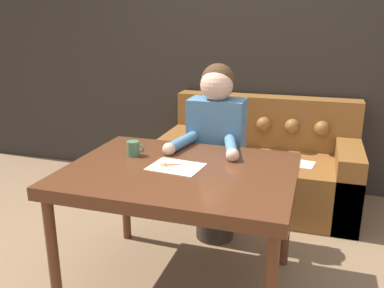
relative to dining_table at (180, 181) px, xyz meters
The scene contains 7 objects.
wall_back 1.92m from the dining_table, 86.98° to the left, with size 8.00×0.06×2.60m.
dining_table is the anchor object (origin of this frame).
couch 1.46m from the dining_table, 79.44° to the left, with size 1.64×0.88×0.90m.
person 0.63m from the dining_table, 85.76° to the left, with size 0.48×0.62×1.28m.
pattern_paper_main 0.08m from the dining_table, 164.93° to the left, with size 0.31×0.26×0.00m.
scissors 0.10m from the dining_table, 153.89° to the left, with size 0.22×0.15×0.01m.
mug 0.38m from the dining_table, 160.54° to the left, with size 0.11×0.08×0.09m.
Camera 1 is at (0.61, -2.00, 1.56)m, focal length 38.00 mm.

